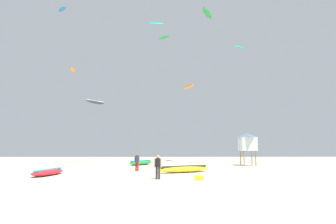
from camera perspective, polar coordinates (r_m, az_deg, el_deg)
ground_plane at (r=14.32m, az=1.59°, el=-16.24°), size 120.00×120.00×0.00m
person_foreground at (r=20.34m, az=-2.07°, el=-10.81°), size 0.55×0.39×1.72m
person_midground at (r=27.67m, az=-6.35°, el=-9.90°), size 0.54×0.39×1.71m
kite_grounded_near at (r=26.17m, az=3.33°, el=-11.60°), size 5.35×3.80×0.64m
kite_grounded_mid at (r=25.31m, az=-23.37°, el=-11.25°), size 1.80×4.61×0.56m
kite_grounded_far at (r=38.15m, az=-5.57°, el=-10.29°), size 3.70×5.32×0.63m
lifeguard_tower at (r=37.93m, az=15.96°, el=-5.89°), size 2.30×2.30×4.15m
cooler_box at (r=19.89m, az=6.32°, el=-13.28°), size 0.56×0.36×0.32m
kite_aloft_0 at (r=49.91m, az=4.21°, el=5.15°), size 2.52×4.24×0.61m
kite_aloft_2 at (r=44.93m, az=-18.89°, el=8.17°), size 1.07×2.48×0.31m
kite_aloft_3 at (r=51.41m, az=-14.72°, el=2.03°), size 3.30×3.87×1.02m
kite_aloft_4 at (r=56.21m, az=-20.86°, el=19.06°), size 2.31×2.34×0.27m
kite_aloft_5 at (r=49.09m, az=8.05°, el=19.36°), size 2.70×4.01×0.73m
kite_aloft_6 at (r=51.77m, az=-0.81°, el=14.97°), size 2.32×2.13×0.38m
kite_aloft_7 at (r=43.93m, az=-2.45°, el=17.66°), size 2.37×0.68×0.60m
kite_aloft_8 at (r=57.40m, az=14.45°, el=12.70°), size 2.94×2.23×0.69m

